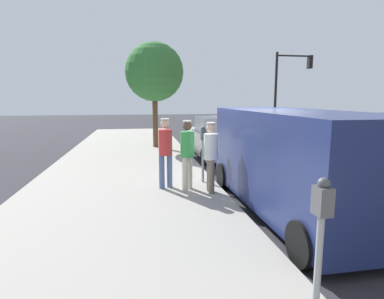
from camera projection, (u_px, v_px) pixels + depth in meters
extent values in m
plane|color=#2D2D33|center=(254.00, 188.00, 8.56)|extent=(80.00, 80.00, 0.00)
cube|color=#9E998E|center=(122.00, 192.00, 7.96)|extent=(5.00, 32.00, 0.15)
cylinder|color=gray|center=(203.00, 161.00, 8.52)|extent=(0.07, 0.07, 1.15)
cube|color=#4C4C51|center=(203.00, 135.00, 8.41)|extent=(0.14, 0.18, 0.28)
sphere|color=#47474C|center=(203.00, 128.00, 8.38)|extent=(0.12, 0.12, 0.12)
cylinder|color=gray|center=(318.00, 271.00, 3.10)|extent=(0.07, 0.07, 1.15)
cube|color=#4C4C51|center=(323.00, 201.00, 2.99)|extent=(0.14, 0.18, 0.28)
sphere|color=#47474C|center=(324.00, 184.00, 2.96)|extent=(0.12, 0.12, 0.12)
cylinder|color=#726656|center=(212.00, 177.00, 7.49)|extent=(0.14, 0.14, 0.81)
cylinder|color=#726656|center=(210.00, 175.00, 7.71)|extent=(0.14, 0.14, 0.81)
cylinder|color=white|center=(211.00, 147.00, 7.48)|extent=(0.34, 0.34, 0.61)
sphere|color=beige|center=(211.00, 128.00, 7.41)|extent=(0.22, 0.22, 0.22)
cylinder|color=silver|center=(211.00, 123.00, 7.39)|extent=(0.21, 0.21, 0.04)
cylinder|color=#4C608C|center=(162.00, 172.00, 7.92)|extent=(0.14, 0.14, 0.85)
cylinder|color=#4C608C|center=(170.00, 171.00, 8.03)|extent=(0.14, 0.14, 0.85)
cylinder|color=red|center=(165.00, 142.00, 7.86)|extent=(0.34, 0.34, 0.64)
sphere|color=beige|center=(165.00, 124.00, 7.79)|extent=(0.23, 0.23, 0.23)
cylinder|color=silver|center=(165.00, 119.00, 7.77)|extent=(0.22, 0.22, 0.04)
cylinder|color=beige|center=(185.00, 174.00, 7.73)|extent=(0.14, 0.14, 0.83)
cylinder|color=beige|center=(190.00, 172.00, 7.91)|extent=(0.14, 0.14, 0.83)
cylinder|color=green|center=(187.00, 144.00, 7.70)|extent=(0.34, 0.34, 0.62)
sphere|color=brown|center=(187.00, 126.00, 7.63)|extent=(0.22, 0.22, 0.22)
cylinder|color=silver|center=(187.00, 121.00, 7.61)|extent=(0.21, 0.21, 0.04)
cube|color=navy|center=(296.00, 158.00, 6.54)|extent=(2.06, 5.22, 1.96)
cube|color=black|center=(253.00, 129.00, 8.85)|extent=(1.84, 0.10, 0.88)
cylinder|color=black|center=(223.00, 176.00, 8.49)|extent=(0.23, 0.68, 0.68)
cylinder|color=black|center=(289.00, 173.00, 8.83)|extent=(0.23, 0.68, 0.68)
cylinder|color=black|center=(303.00, 244.00, 4.51)|extent=(0.23, 0.68, 0.68)
cube|color=#BCBCC1|center=(217.00, 142.00, 13.17)|extent=(1.83, 4.41, 0.89)
cube|color=#BCBCC1|center=(218.00, 124.00, 12.84)|extent=(1.61, 1.99, 0.60)
cylinder|color=black|center=(190.00, 144.00, 14.69)|extent=(0.22, 0.60, 0.60)
cylinder|color=black|center=(226.00, 143.00, 14.97)|extent=(0.22, 0.60, 0.60)
cylinder|color=black|center=(205.00, 157.00, 11.47)|extent=(0.22, 0.60, 0.60)
cylinder|color=black|center=(250.00, 155.00, 11.76)|extent=(0.22, 0.60, 0.60)
cylinder|color=black|center=(275.00, 95.00, 19.68)|extent=(0.16, 0.16, 5.20)
cylinder|color=black|center=(295.00, 56.00, 19.49)|extent=(2.40, 0.10, 0.10)
cube|color=black|center=(310.00, 62.00, 19.72)|extent=(0.24, 0.32, 0.80)
sphere|color=red|center=(309.00, 58.00, 19.84)|extent=(0.17, 0.17, 0.17)
sphere|color=yellow|center=(308.00, 62.00, 19.88)|extent=(0.17, 0.17, 0.17)
sphere|color=green|center=(308.00, 66.00, 19.92)|extent=(0.17, 0.17, 0.17)
cylinder|color=brown|center=(155.00, 120.00, 14.64)|extent=(0.24, 0.24, 2.51)
sphere|color=#347535|center=(154.00, 72.00, 14.29)|extent=(2.65, 2.65, 2.65)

